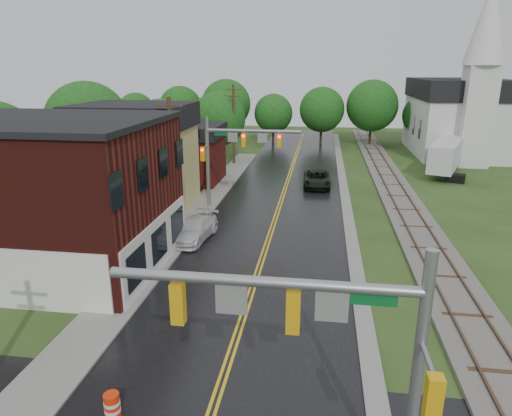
% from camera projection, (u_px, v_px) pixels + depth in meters
% --- Properties ---
extents(main_road, '(10.00, 90.00, 0.02)m').
position_uv_depth(main_road, '(282.00, 200.00, 38.91)').
color(main_road, black).
rests_on(main_road, ground).
extents(curb_right, '(0.80, 70.00, 0.12)m').
position_uv_depth(curb_right, '(344.00, 187.00, 42.89)').
color(curb_right, gray).
rests_on(curb_right, ground).
extents(sidewalk_left, '(2.40, 50.00, 0.12)m').
position_uv_depth(sidewalk_left, '(195.00, 214.00, 35.03)').
color(sidewalk_left, gray).
rests_on(sidewalk_left, ground).
extents(brick_building, '(14.30, 10.30, 8.30)m').
position_uv_depth(brick_building, '(34.00, 193.00, 25.21)').
color(brick_building, '#45130E').
rests_on(brick_building, ground).
extents(yellow_house, '(8.00, 7.00, 6.40)m').
position_uv_depth(yellow_house, '(138.00, 169.00, 35.69)').
color(yellow_house, tan).
rests_on(yellow_house, ground).
extents(darkred_building, '(7.00, 6.00, 4.40)m').
position_uv_depth(darkred_building, '(184.00, 160.00, 44.35)').
color(darkred_building, '#3F0F0C').
rests_on(darkred_building, ground).
extents(church, '(10.40, 18.40, 20.00)m').
position_uv_depth(church, '(459.00, 109.00, 56.86)').
color(church, silver).
rests_on(church, ground).
extents(railroad, '(3.20, 80.00, 0.30)m').
position_uv_depth(railroad, '(394.00, 188.00, 42.23)').
color(railroad, '#59544C').
rests_on(railroad, ground).
extents(traffic_signal_near, '(7.34, 0.30, 7.20)m').
position_uv_depth(traffic_signal_near, '(325.00, 334.00, 10.50)').
color(traffic_signal_near, gray).
rests_on(traffic_signal_near, ground).
extents(traffic_signal_far, '(7.34, 0.43, 7.20)m').
position_uv_depth(traffic_signal_far, '(234.00, 147.00, 35.07)').
color(traffic_signal_far, gray).
rests_on(traffic_signal_far, ground).
extents(utility_pole_b, '(1.80, 0.28, 9.00)m').
position_uv_depth(utility_pole_b, '(172.00, 161.00, 30.88)').
color(utility_pole_b, '#382616').
rests_on(utility_pole_b, ground).
extents(utility_pole_c, '(1.80, 0.28, 9.00)m').
position_uv_depth(utility_pole_c, '(234.00, 123.00, 51.67)').
color(utility_pole_c, '#382616').
rests_on(utility_pole_c, ground).
extents(tree_left_b, '(7.60, 7.60, 9.69)m').
position_uv_depth(tree_left_b, '(89.00, 126.00, 41.45)').
color(tree_left_b, black).
rests_on(tree_left_b, ground).
extents(tree_left_c, '(6.00, 6.00, 7.65)m').
position_uv_depth(tree_left_c, '(162.00, 129.00, 48.82)').
color(tree_left_c, black).
rests_on(tree_left_c, ground).
extents(tree_left_e, '(6.40, 6.40, 8.16)m').
position_uv_depth(tree_left_e, '(220.00, 120.00, 53.72)').
color(tree_left_e, black).
rests_on(tree_left_e, ground).
extents(suv_dark, '(2.61, 5.40, 1.48)m').
position_uv_depth(suv_dark, '(317.00, 179.00, 42.89)').
color(suv_dark, black).
rests_on(suv_dark, ground).
extents(pickup_white, '(2.57, 5.04, 1.40)m').
position_uv_depth(pickup_white, '(194.00, 229.00, 29.74)').
color(pickup_white, silver).
rests_on(pickup_white, ground).
extents(semi_trailer, '(6.01, 10.92, 3.50)m').
position_uv_depth(semi_trailer, '(447.00, 154.00, 47.95)').
color(semi_trailer, black).
rests_on(semi_trailer, ground).
extents(construction_barrel, '(0.62, 0.62, 0.90)m').
position_uv_depth(construction_barrel, '(112.00, 406.00, 14.63)').
color(construction_barrel, red).
rests_on(construction_barrel, ground).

